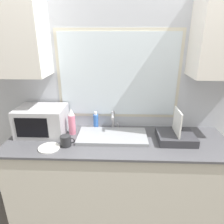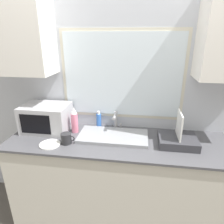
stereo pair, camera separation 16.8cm
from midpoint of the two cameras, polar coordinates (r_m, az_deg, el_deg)
The scene contains 10 objects.
countertop at distance 2.09m, azimuth 3.96°, elevation -19.19°, with size 2.00×0.63×0.92m.
wall_back at distance 1.93m, azimuth 5.36°, elevation 9.00°, with size 6.00×0.38×2.60m.
sink_basin at distance 1.85m, azimuth 2.92°, elevation -6.98°, with size 0.63×0.33×0.03m.
faucet at distance 1.96m, azimuth 3.60°, elevation -2.21°, with size 0.08×0.17×0.19m.
microwave at distance 2.03m, azimuth -15.98°, elevation -1.65°, with size 0.44×0.33×0.26m.
dish_rack at distance 1.85m, azimuth 20.74°, elevation -7.29°, with size 0.32×0.28×0.29m.
spray_bottle at distance 1.93m, azimuth -8.26°, elevation -2.37°, with size 0.07×0.07×0.26m.
soap_bottle at distance 2.01m, azimuth -1.42°, elevation -2.52°, with size 0.05×0.05×0.18m.
mug_near_sink at distance 1.77m, azimuth -10.28°, elevation -7.53°, with size 0.12×0.09×0.09m.
small_plate at distance 1.80m, azimuth -14.80°, elevation -9.00°, with size 0.18×0.18×0.01m.
Camera 2 is at (0.18, -1.29, 1.80)m, focal length 32.00 mm.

